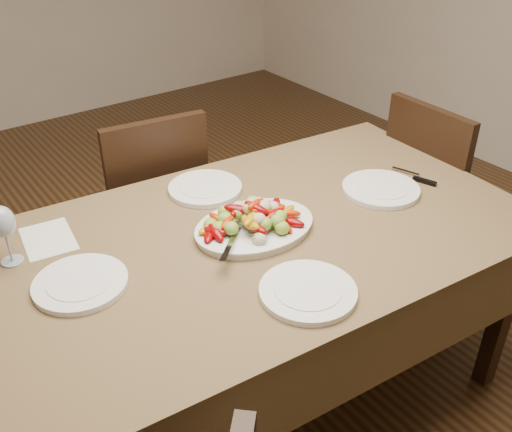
{
  "coord_description": "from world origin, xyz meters",
  "views": [
    {
      "loc": [
        -0.92,
        -1.5,
        1.78
      ],
      "look_at": [
        -0.0,
        -0.25,
        0.82
      ],
      "focal_mm": 40.0,
      "sensor_mm": 36.0,
      "label": 1
    }
  ],
  "objects": [
    {
      "name": "serving_spoon",
      "position": [
        -0.07,
        -0.28,
        0.81
      ],
      "size": [
        0.23,
        0.25,
        0.03
      ],
      "primitive_type": null,
      "rotation": [
        0.0,
        0.0,
        -0.82
      ],
      "color": "#9EA0A8",
      "rests_on": "serving_platter"
    },
    {
      "name": "table_knife",
      "position": [
        0.7,
        -0.32,
        0.76
      ],
      "size": [
        0.08,
        0.2,
        0.01
      ],
      "primitive_type": null,
      "rotation": [
        0.0,
        0.0,
        0.31
      ],
      "color": "#9EA0A8",
      "rests_on": "dining_table"
    },
    {
      "name": "floor",
      "position": [
        0.0,
        0.0,
        0.0
      ],
      "size": [
        6.0,
        6.0,
        0.0
      ],
      "primitive_type": "plane",
      "color": "#3B2512",
      "rests_on": "ground"
    },
    {
      "name": "plate_right",
      "position": [
        0.52,
        -0.31,
        0.77
      ],
      "size": [
        0.28,
        0.28,
        0.02
      ],
      "primitive_type": "cylinder",
      "color": "white",
      "rests_on": "dining_table"
    },
    {
      "name": "plate_near",
      "position": [
        -0.07,
        -0.59,
        0.77
      ],
      "size": [
        0.27,
        0.27,
        0.02
      ],
      "primitive_type": "cylinder",
      "color": "white",
      "rests_on": "dining_table"
    },
    {
      "name": "plate_left",
      "position": [
        -0.57,
        -0.18,
        0.77
      ],
      "size": [
        0.27,
        0.27,
        0.02
      ],
      "primitive_type": "cylinder",
      "color": "white",
      "rests_on": "dining_table"
    },
    {
      "name": "wine_glass",
      "position": [
        -0.69,
        0.05,
        0.86
      ],
      "size": [
        0.08,
        0.08,
        0.2
      ],
      "primitive_type": null,
      "color": "#8C99A5",
      "rests_on": "dining_table"
    },
    {
      "name": "chair_right",
      "position": [
        1.12,
        -0.19,
        0.47
      ],
      "size": [
        0.44,
        0.44,
        0.95
      ],
      "primitive_type": null,
      "rotation": [
        0.0,
        0.0,
        1.53
      ],
      "color": "black",
      "rests_on": "ground"
    },
    {
      "name": "chair_far",
      "position": [
        -0.01,
        0.55,
        0.47
      ],
      "size": [
        0.47,
        0.47,
        0.95
      ],
      "primitive_type": null,
      "rotation": [
        0.0,
        0.0,
        3.0
      ],
      "color": "black",
      "rests_on": "ground"
    },
    {
      "name": "dining_table",
      "position": [
        -0.0,
        -0.25,
        0.38
      ],
      "size": [
        1.93,
        1.2,
        0.76
      ],
      "primitive_type": "cube",
      "rotation": [
        0.0,
        0.0,
        -0.09
      ],
      "color": "brown",
      "rests_on": "ground"
    },
    {
      "name": "plate_far",
      "position": [
        0.01,
        0.08,
        0.77
      ],
      "size": [
        0.27,
        0.27,
        0.02
      ],
      "primitive_type": "cylinder",
      "color": "white",
      "rests_on": "dining_table"
    },
    {
      "name": "serving_platter",
      "position": [
        -0.01,
        -0.25,
        0.77
      ],
      "size": [
        0.42,
        0.33,
        0.02
      ],
      "primitive_type": "ellipsoid",
      "rotation": [
        0.0,
        0.0,
        -0.09
      ],
      "color": "white",
      "rests_on": "dining_table"
    },
    {
      "name": "roasted_vegetables",
      "position": [
        -0.01,
        -0.25,
        0.83
      ],
      "size": [
        0.34,
        0.25,
        0.09
      ],
      "primitive_type": null,
      "rotation": [
        0.0,
        0.0,
        -0.09
      ],
      "color": "#760204",
      "rests_on": "serving_platter"
    },
    {
      "name": "menu_card",
      "position": [
        -0.56,
        0.11,
        0.76
      ],
      "size": [
        0.18,
        0.23,
        0.0
      ],
      "primitive_type": "cube",
      "rotation": [
        0.0,
        0.0,
        -0.13
      ],
      "color": "silver",
      "rests_on": "dining_table"
    }
  ]
}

